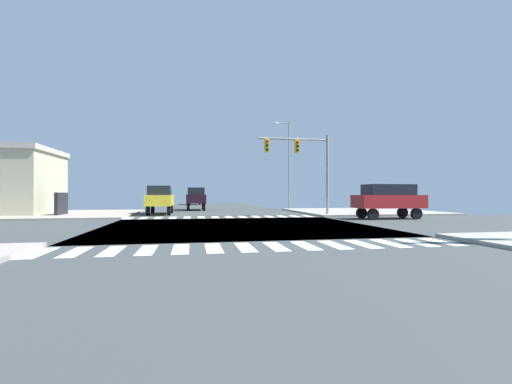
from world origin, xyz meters
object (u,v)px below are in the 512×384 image
at_px(traffic_signal_mast, 301,156).
at_px(suv_farside_2, 196,197).
at_px(suv_nearside_1, 388,198).
at_px(pickup_leading_1, 160,199).
at_px(suv_queued_3, 195,196).
at_px(street_lamp, 287,158).

bearing_deg(traffic_signal_mast, suv_farside_2, 124.49).
bearing_deg(suv_farside_2, suv_nearside_1, 129.40).
relative_size(traffic_signal_mast, pickup_leading_1, 1.24).
bearing_deg(suv_farside_2, suv_queued_3, -90.00).
bearing_deg(suv_farside_2, street_lamp, 169.67).
bearing_deg(traffic_signal_mast, suv_nearside_1, -39.90).
bearing_deg(pickup_leading_1, suv_farside_2, -112.33).
bearing_deg(street_lamp, traffic_signal_mast, -99.26).
height_order(suv_nearside_1, pickup_leading_1, pickup_leading_1).
relative_size(suv_nearside_1, suv_queued_3, 1.00).
bearing_deg(pickup_leading_1, suv_queued_3, -96.53).
xyz_separation_m(street_lamp, suv_nearside_1, (3.31, -13.77, -4.02)).
relative_size(street_lamp, pickup_leading_1, 1.80).
bearing_deg(suv_queued_3, street_lamp, 114.51).
distance_m(street_lamp, suv_farside_2, 10.37).
xyz_separation_m(traffic_signal_mast, suv_farside_2, (-7.83, 11.40, -3.23)).
relative_size(suv_queued_3, pickup_leading_1, 0.90).
relative_size(street_lamp, suv_nearside_1, 2.00).
bearing_deg(street_lamp, suv_farside_2, 169.67).
bearing_deg(traffic_signal_mast, pickup_leading_1, 159.29).
xyz_separation_m(suv_nearside_1, pickup_leading_1, (-15.72, 8.18, -0.10)).
bearing_deg(street_lamp, pickup_leading_1, -155.76).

